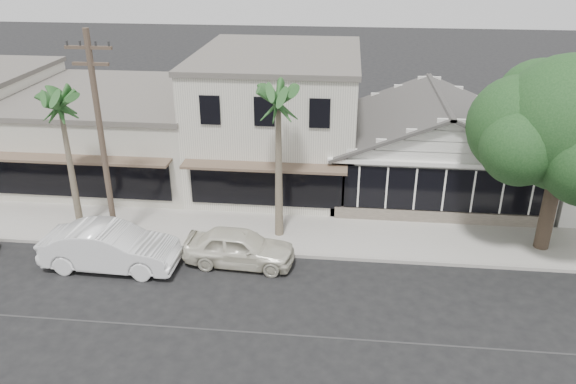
# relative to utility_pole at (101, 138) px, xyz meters

# --- Properties ---
(ground) EXTENTS (140.00, 140.00, 0.00)m
(ground) POSITION_rel_utility_pole_xyz_m (9.00, -5.20, -4.79)
(ground) COLOR black
(ground) RESTS_ON ground
(sidewalk_north) EXTENTS (90.00, 3.50, 0.15)m
(sidewalk_north) POSITION_rel_utility_pole_xyz_m (1.00, 1.55, -4.71)
(sidewalk_north) COLOR #9E9991
(sidewalk_north) RESTS_ON ground
(corner_shop) EXTENTS (10.40, 8.60, 5.10)m
(corner_shop) POSITION_rel_utility_pole_xyz_m (14.00, 7.27, -2.17)
(corner_shop) COLOR silver
(corner_shop) RESTS_ON ground
(row_building_near) EXTENTS (8.00, 10.00, 6.50)m
(row_building_near) POSITION_rel_utility_pole_xyz_m (6.00, 8.30, -1.54)
(row_building_near) COLOR silver
(row_building_near) RESTS_ON ground
(row_building_midnear) EXTENTS (10.00, 10.00, 4.20)m
(row_building_midnear) POSITION_rel_utility_pole_xyz_m (-3.00, 8.30, -2.69)
(row_building_midnear) COLOR beige
(row_building_midnear) RESTS_ON ground
(utility_pole) EXTENTS (1.80, 0.24, 9.00)m
(utility_pole) POSITION_rel_utility_pole_xyz_m (0.00, 0.00, 0.00)
(utility_pole) COLOR brown
(utility_pole) RESTS_ON ground
(car_0) EXTENTS (4.50, 2.02, 1.50)m
(car_0) POSITION_rel_utility_pole_xyz_m (5.54, -0.96, -4.04)
(car_0) COLOR beige
(car_0) RESTS_ON ground
(car_1) EXTENTS (5.40, 2.01, 1.76)m
(car_1) POSITION_rel_utility_pole_xyz_m (0.54, -1.73, -3.91)
(car_1) COLOR white
(car_1) RESTS_ON ground
(shade_tree) EXTENTS (7.36, 6.66, 8.17)m
(shade_tree) POSITION_rel_utility_pole_xyz_m (17.84, 1.68, 0.59)
(shade_tree) COLOR #483B2C
(shade_tree) RESTS_ON ground
(palm_east) EXTENTS (3.18, 3.18, 7.25)m
(palm_east) POSITION_rel_utility_pole_xyz_m (6.84, 1.38, 1.37)
(palm_east) COLOR #726651
(palm_east) RESTS_ON ground
(palm_mid) EXTENTS (2.64, 2.64, 6.88)m
(palm_mid) POSITION_rel_utility_pole_xyz_m (-2.00, 0.94, 1.08)
(palm_mid) COLOR #726651
(palm_mid) RESTS_ON ground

